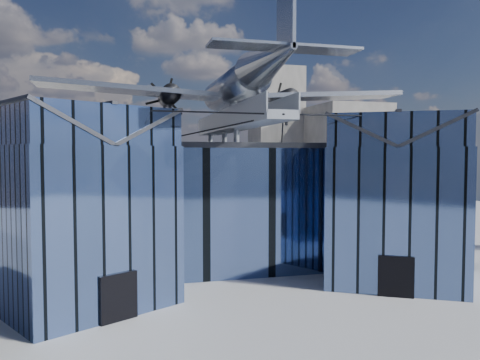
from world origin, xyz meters
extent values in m
plane|color=#949498|center=(0.00, 0.00, 0.00)|extent=(120.00, 120.00, 0.00)
cube|color=#4A6297|center=(0.00, 9.00, 4.75)|extent=(28.00, 14.00, 9.50)
cube|color=#25262C|center=(0.00, 9.00, 9.70)|extent=(28.00, 14.00, 0.40)
cube|color=#4A6297|center=(-10.50, -1.00, 4.75)|extent=(11.79, 11.43, 9.50)
cube|color=#4A6297|center=(-10.50, -1.00, 10.60)|extent=(11.56, 11.20, 2.20)
cube|color=#25262C|center=(-12.45, -2.12, 10.60)|extent=(7.98, 9.23, 2.40)
cube|color=#25262C|center=(-8.55, 0.12, 10.60)|extent=(7.98, 9.23, 2.40)
cube|color=#25262C|center=(-10.50, -1.00, 11.75)|extent=(4.30, 7.10, 0.18)
cube|color=black|center=(-8.48, -4.51, 1.30)|extent=(2.03, 1.32, 2.60)
cube|color=black|center=(-6.60, 1.25, 4.75)|extent=(0.34, 0.34, 9.50)
cube|color=#4A6297|center=(10.50, -1.00, 4.75)|extent=(11.79, 11.43, 9.50)
cube|color=#4A6297|center=(10.50, -1.00, 10.60)|extent=(11.56, 11.20, 2.20)
cube|color=#25262C|center=(8.55, 0.12, 10.60)|extent=(7.98, 9.23, 2.40)
cube|color=#25262C|center=(12.45, -2.12, 10.60)|extent=(7.98, 9.23, 2.40)
cube|color=#25262C|center=(10.50, -1.00, 11.75)|extent=(4.30, 7.10, 0.18)
cube|color=black|center=(8.48, -4.51, 1.30)|extent=(2.03, 1.32, 2.60)
cube|color=black|center=(6.60, 1.25, 4.75)|extent=(0.34, 0.34, 9.50)
cube|color=#969BA3|center=(0.00, 3.50, 11.10)|extent=(1.80, 21.00, 0.50)
cube|color=#969BA3|center=(-0.90, 3.50, 11.75)|extent=(0.08, 21.00, 1.10)
cube|color=#969BA3|center=(0.90, 3.50, 11.75)|extent=(0.08, 21.00, 1.10)
cylinder|color=#969BA3|center=(0.00, 13.00, 10.43)|extent=(0.44, 0.44, 1.35)
cylinder|color=#969BA3|center=(0.00, 7.00, 10.43)|extent=(0.44, 0.44, 1.35)
cylinder|color=#969BA3|center=(0.00, 3.00, 10.43)|extent=(0.44, 0.44, 1.35)
cylinder|color=#969BA3|center=(0.00, 4.00, 12.05)|extent=(0.70, 0.70, 1.40)
cylinder|color=black|center=(-5.25, -4.00, 11.40)|extent=(10.55, 6.08, 0.69)
cylinder|color=black|center=(5.25, -4.00, 11.40)|extent=(10.55, 6.08, 0.69)
cylinder|color=black|center=(-3.00, 1.50, 10.55)|extent=(6.09, 17.04, 1.19)
cylinder|color=black|center=(3.00, 1.50, 10.55)|extent=(6.09, 17.04, 1.19)
cylinder|color=#9599A1|center=(0.00, 4.00, 14.00)|extent=(2.50, 11.00, 2.50)
sphere|color=#9599A1|center=(0.00, 9.50, 14.00)|extent=(2.50, 2.50, 2.50)
cube|color=black|center=(0.00, 8.50, 14.69)|extent=(1.60, 1.40, 0.50)
cone|color=#9599A1|center=(0.00, -5.00, 14.30)|extent=(2.50, 7.00, 2.50)
cube|color=#9599A1|center=(0.00, -7.30, 15.90)|extent=(0.18, 2.40, 3.40)
cube|color=#9599A1|center=(0.00, -7.20, 14.50)|extent=(8.00, 1.80, 0.14)
cube|color=#9599A1|center=(-7.00, 5.00, 13.70)|extent=(14.00, 3.20, 1.08)
cylinder|color=black|center=(-4.60, 5.60, 13.45)|extent=(1.44, 3.20, 1.44)
cone|color=black|center=(-4.60, 7.40, 13.45)|extent=(0.70, 0.70, 0.70)
cube|color=black|center=(-4.60, 7.55, 13.45)|extent=(1.05, 0.06, 3.33)
cube|color=black|center=(-4.60, 7.55, 13.45)|extent=(2.53, 0.06, 2.53)
cube|color=black|center=(-4.60, 7.55, 13.45)|extent=(3.33, 0.06, 1.05)
cylinder|color=black|center=(-4.60, 5.00, 12.22)|extent=(0.24, 0.24, 1.75)
cube|color=#9599A1|center=(7.00, 5.00, 13.70)|extent=(14.00, 3.20, 1.08)
cylinder|color=black|center=(4.60, 5.60, 13.45)|extent=(1.44, 3.20, 1.44)
cone|color=black|center=(4.60, 7.40, 13.45)|extent=(0.70, 0.70, 0.70)
cube|color=black|center=(4.60, 7.55, 13.45)|extent=(1.05, 0.06, 3.33)
cube|color=black|center=(4.60, 7.55, 13.45)|extent=(2.53, 0.06, 2.53)
cube|color=black|center=(4.60, 7.55, 13.45)|extent=(3.33, 0.06, 1.05)
cylinder|color=black|center=(4.60, 5.00, 12.22)|extent=(0.24, 0.24, 1.75)
cube|color=gray|center=(32.00, 48.00, 9.00)|extent=(12.00, 14.00, 18.00)
cube|color=gray|center=(-20.00, 55.00, 7.00)|extent=(14.00, 10.00, 14.00)
cube|color=gray|center=(22.00, 58.00, 13.00)|extent=(9.00, 9.00, 26.00)
camera|label=1|loc=(-8.40, -30.19, 8.94)|focal=35.00mm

